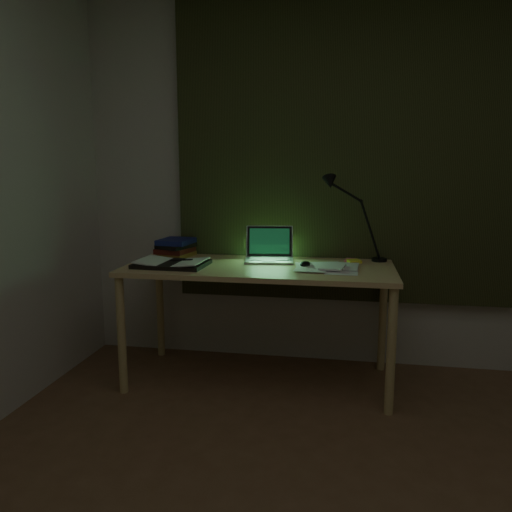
{
  "coord_description": "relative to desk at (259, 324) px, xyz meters",
  "views": [
    {
      "loc": [
        0.02,
        -1.38,
        1.31
      ],
      "look_at": [
        -0.48,
        1.45,
        0.82
      ],
      "focal_mm": 35.0,
      "sensor_mm": 36.0,
      "label": 1
    }
  ],
  "objects": [
    {
      "name": "mouse",
      "position": [
        0.28,
        0.01,
        0.39
      ],
      "size": [
        0.08,
        0.1,
        0.03
      ],
      "primitive_type": "ellipsoid",
      "rotation": [
        0.0,
        0.0,
        -0.34
      ],
      "color": "black",
      "rests_on": "desk"
    },
    {
      "name": "laptop",
      "position": [
        0.04,
        0.14,
        0.48
      ],
      "size": [
        0.35,
        0.38,
        0.22
      ],
      "primitive_type": null,
      "rotation": [
        0.0,
        0.0,
        0.13
      ],
      "color": "silver",
      "rests_on": "desk"
    },
    {
      "name": "book_stack",
      "position": [
        -0.61,
        0.22,
        0.43
      ],
      "size": [
        0.24,
        0.27,
        0.13
      ],
      "primitive_type": null,
      "rotation": [
        0.0,
        0.0,
        -0.19
      ],
      "color": "white",
      "rests_on": "desk"
    },
    {
      "name": "loose_papers",
      "position": [
        0.4,
        -0.02,
        0.38
      ],
      "size": [
        0.31,
        0.32,
        0.02
      ],
      "primitive_type": null,
      "rotation": [
        0.0,
        0.0,
        0.03
      ],
      "color": "white",
      "rests_on": "desk"
    },
    {
      "name": "sticky_pink",
      "position": [
        0.55,
        0.25,
        0.38
      ],
      "size": [
        0.09,
        0.09,
        0.02
      ],
      "primitive_type": "cube",
      "rotation": [
        0.0,
        0.0,
        -0.16
      ],
      "color": "#EF5D7F",
      "rests_on": "desk"
    },
    {
      "name": "sticky_yellow",
      "position": [
        0.57,
        0.21,
        0.38
      ],
      "size": [
        0.1,
        0.1,
        0.02
      ],
      "primitive_type": "cube",
      "rotation": [
        0.0,
        0.0,
        0.37
      ],
      "color": "#FFF435",
      "rests_on": "desk"
    },
    {
      "name": "open_textbook",
      "position": [
        -0.52,
        -0.1,
        0.39
      ],
      "size": [
        0.43,
        0.32,
        0.04
      ],
      "primitive_type": null,
      "rotation": [
        0.0,
        0.0,
        -0.04
      ],
      "color": "white",
      "rests_on": "desk"
    },
    {
      "name": "desk",
      "position": [
        0.0,
        0.0,
        0.0
      ],
      "size": [
        1.62,
        0.71,
        0.74
      ],
      "primitive_type": null,
      "color": "tan",
      "rests_on": "floor"
    },
    {
      "name": "curtain",
      "position": [
        0.48,
        0.39,
        1.08
      ],
      "size": [
        2.2,
        0.06,
        2.0
      ],
      "primitive_type": "cube",
      "color": "#2E3219",
      "rests_on": "wall_back"
    },
    {
      "name": "wall_back",
      "position": [
        0.48,
        0.43,
        0.88
      ],
      "size": [
        3.5,
        0.0,
        2.5
      ],
      "primitive_type": "cube",
      "color": "beige",
      "rests_on": "ground"
    },
    {
      "name": "desk_lamp",
      "position": [
        0.73,
        0.28,
        0.63
      ],
      "size": [
        0.39,
        0.33,
        0.52
      ],
      "primitive_type": null,
      "rotation": [
        0.0,
        0.0,
        -0.2
      ],
      "color": "black",
      "rests_on": "desk"
    }
  ]
}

